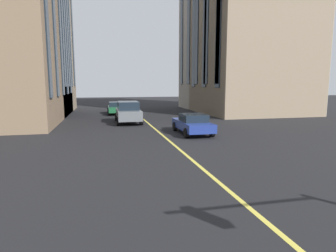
% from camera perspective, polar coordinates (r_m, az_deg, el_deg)
% --- Properties ---
extents(lane_centre_line, '(80.00, 0.16, 0.01)m').
position_cam_1_polar(lane_centre_line, '(17.52, -0.16, -2.65)').
color(lane_centre_line, '#D8C64C').
rests_on(lane_centre_line, ground_plane).
extents(car_green_oncoming, '(4.40, 1.95, 1.37)m').
position_cam_1_polar(car_green_oncoming, '(32.97, -10.36, 3.60)').
color(car_green_oncoming, '#1E6038').
rests_on(car_green_oncoming, ground_plane).
extents(car_grey_mid, '(4.70, 2.14, 1.88)m').
position_cam_1_polar(car_grey_mid, '(25.06, -8.01, 2.82)').
color(car_grey_mid, slate).
rests_on(car_grey_mid, ground_plane).
extents(car_blue_parked_b, '(4.40, 1.95, 1.37)m').
position_cam_1_polar(car_blue_parked_b, '(19.41, 4.96, 0.49)').
color(car_blue_parked_b, navy).
rests_on(car_blue_parked_b, ground_plane).
extents(building_right_near, '(16.57, 11.85, 24.36)m').
position_cam_1_polar(building_right_near, '(38.76, 14.74, 21.25)').
color(building_right_near, '#A89E8E').
rests_on(building_right_near, ground_plane).
extents(building_left_far, '(14.09, 10.48, 22.39)m').
position_cam_1_polar(building_left_far, '(37.98, -27.84, 19.34)').
color(building_left_far, gray).
rests_on(building_left_far, ground_plane).
extents(building_right_far, '(11.60, 11.50, 21.73)m').
position_cam_1_polar(building_right_far, '(35.96, 16.61, 20.08)').
color(building_right_far, gray).
rests_on(building_right_far, ground_plane).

